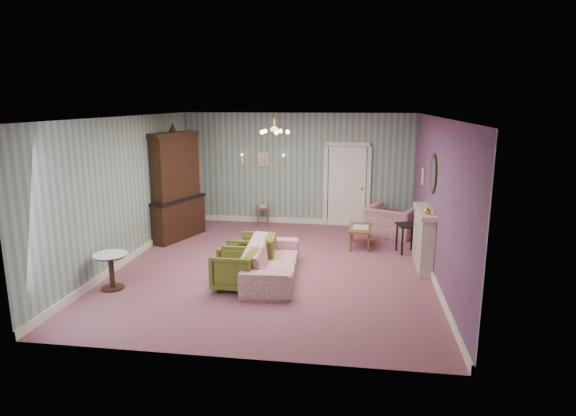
% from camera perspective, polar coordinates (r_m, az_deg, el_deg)
% --- Properties ---
extents(floor, '(7.00, 7.00, 0.00)m').
position_cam_1_polar(floor, '(9.59, -1.53, -6.91)').
color(floor, '#8B5061').
rests_on(floor, ground).
extents(ceiling, '(7.00, 7.00, 0.00)m').
position_cam_1_polar(ceiling, '(9.05, -1.64, 10.69)').
color(ceiling, white).
rests_on(ceiling, ground).
extents(wall_back, '(6.00, 0.00, 6.00)m').
position_cam_1_polar(wall_back, '(12.63, 1.10, 4.60)').
color(wall_back, slate).
rests_on(wall_back, ground).
extents(wall_front, '(6.00, 0.00, 6.00)m').
position_cam_1_polar(wall_front, '(5.89, -7.36, -4.75)').
color(wall_front, slate).
rests_on(wall_front, ground).
extents(wall_left, '(0.00, 7.00, 7.00)m').
position_cam_1_polar(wall_left, '(10.15, -18.54, 2.00)').
color(wall_left, slate).
rests_on(wall_left, ground).
extents(wall_right, '(0.00, 7.00, 7.00)m').
position_cam_1_polar(wall_right, '(9.20, 17.17, 1.06)').
color(wall_right, slate).
rests_on(wall_right, ground).
extents(wall_right_floral, '(0.00, 7.00, 7.00)m').
position_cam_1_polar(wall_right_floral, '(9.19, 17.08, 1.06)').
color(wall_right_floral, '#B1588B').
rests_on(wall_right_floral, ground).
extents(door, '(1.12, 0.12, 2.16)m').
position_cam_1_polar(door, '(12.55, 6.98, 2.75)').
color(door, white).
rests_on(door, floor).
extents(olive_chair_a, '(0.71, 0.76, 0.74)m').
position_cam_1_polar(olive_chair_a, '(8.45, -6.26, -7.01)').
color(olive_chair_a, brown).
rests_on(olive_chair_a, floor).
extents(olive_chair_b, '(0.63, 0.67, 0.65)m').
position_cam_1_polar(olive_chair_b, '(9.12, -5.98, -5.84)').
color(olive_chair_b, brown).
rests_on(olive_chair_b, floor).
extents(olive_chair_c, '(0.71, 0.75, 0.71)m').
position_cam_1_polar(olive_chair_c, '(9.48, -3.70, -4.89)').
color(olive_chair_c, brown).
rests_on(olive_chair_c, floor).
extents(sofa_chintz, '(0.81, 2.28, 0.88)m').
position_cam_1_polar(sofa_chintz, '(8.88, -1.92, -5.53)').
color(sofa_chintz, '#9C3F5F').
rests_on(sofa_chintz, floor).
extents(wingback_chair, '(1.30, 1.11, 0.96)m').
position_cam_1_polar(wingback_chair, '(11.88, 12.14, -0.94)').
color(wingback_chair, '#9C3F5F').
rests_on(wingback_chair, floor).
extents(dresser, '(1.04, 1.68, 2.65)m').
position_cam_1_polar(dresser, '(11.55, -13.22, 2.90)').
color(dresser, black).
rests_on(dresser, floor).
extents(fireplace, '(0.30, 1.40, 1.16)m').
position_cam_1_polar(fireplace, '(9.76, 15.68, -3.46)').
color(fireplace, beige).
rests_on(fireplace, floor).
extents(mantel_vase, '(0.15, 0.15, 0.15)m').
position_cam_1_polar(mantel_vase, '(9.22, 16.11, -0.23)').
color(mantel_vase, gold).
rests_on(mantel_vase, fireplace).
extents(oval_mirror, '(0.04, 0.76, 0.84)m').
position_cam_1_polar(oval_mirror, '(9.51, 16.73, 3.90)').
color(oval_mirror, white).
rests_on(oval_mirror, wall_right).
extents(framed_print, '(0.04, 0.34, 0.42)m').
position_cam_1_polar(framed_print, '(10.87, 15.68, 3.65)').
color(framed_print, gold).
rests_on(framed_print, wall_right).
extents(coffee_table, '(0.52, 0.90, 0.45)m').
position_cam_1_polar(coffee_table, '(10.91, 8.53, -3.39)').
color(coffee_table, brown).
rests_on(coffee_table, floor).
extents(side_table_black, '(0.52, 0.52, 0.64)m').
position_cam_1_polar(side_table_black, '(10.63, 13.89, -3.51)').
color(side_table_black, black).
rests_on(side_table_black, floor).
extents(pedestal_table, '(0.59, 0.59, 0.64)m').
position_cam_1_polar(pedestal_table, '(8.93, -20.10, -7.03)').
color(pedestal_table, black).
rests_on(pedestal_table, floor).
extents(nesting_table, '(0.42, 0.48, 0.55)m').
position_cam_1_polar(nesting_table, '(12.64, -3.01, -0.84)').
color(nesting_table, brown).
rests_on(nesting_table, floor).
extents(gilt_mirror_back, '(0.28, 0.06, 0.36)m').
position_cam_1_polar(gilt_mirror_back, '(12.70, -2.97, 5.76)').
color(gilt_mirror_back, gold).
rests_on(gilt_mirror_back, wall_back).
extents(sconce_left, '(0.16, 0.12, 0.30)m').
position_cam_1_polar(sconce_left, '(12.79, -5.42, 5.78)').
color(sconce_left, gold).
rests_on(sconce_left, wall_back).
extents(sconce_right, '(0.16, 0.12, 0.30)m').
position_cam_1_polar(sconce_right, '(12.58, -0.52, 5.72)').
color(sconce_right, gold).
rests_on(sconce_right, wall_back).
extents(chandelier, '(0.56, 0.56, 0.36)m').
position_cam_1_polar(chandelier, '(9.06, -1.63, 8.98)').
color(chandelier, gold).
rests_on(chandelier, ceiling).
extents(burgundy_cushion, '(0.41, 0.28, 0.39)m').
position_cam_1_polar(burgundy_cushion, '(11.73, 11.94, -1.11)').
color(burgundy_cushion, maroon).
rests_on(burgundy_cushion, wingback_chair).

